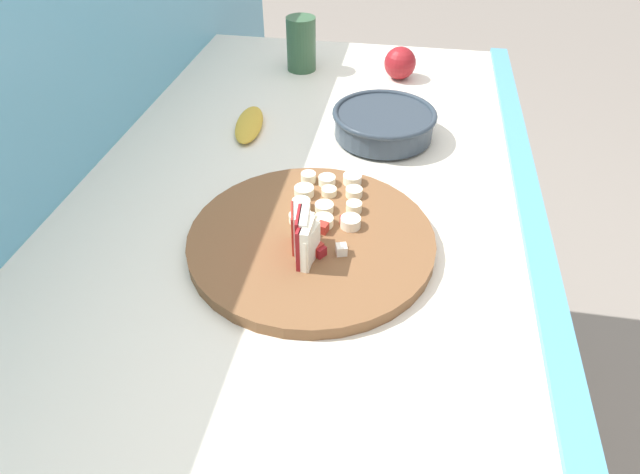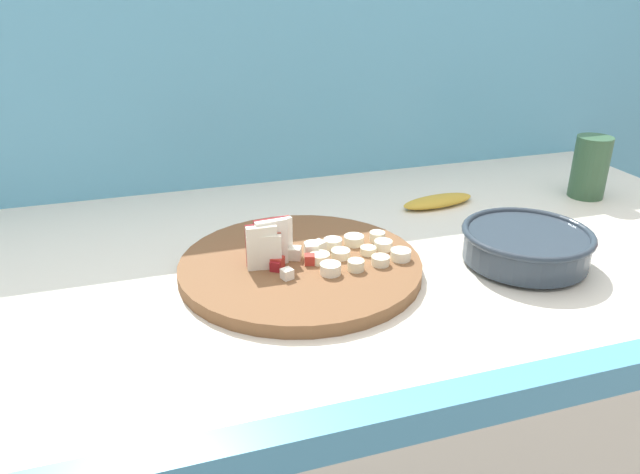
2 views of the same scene
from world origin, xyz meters
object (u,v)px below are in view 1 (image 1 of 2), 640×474
ceramic_bowl (384,123)px  small_jar (301,44)px  apple_wedge_fan (303,239)px  banana_slice_rows (327,199)px  apple_dice_pile (312,236)px  whole_apple (400,63)px  cutting_board (311,240)px  banana_peel (249,124)px

ceramic_bowl → small_jar: (0.28, 0.21, 0.03)m
apple_wedge_fan → banana_slice_rows: apple_wedge_fan is taller
banana_slice_rows → small_jar: (0.52, 0.15, 0.03)m
apple_wedge_fan → small_jar: small_jar is taller
apple_dice_pile → apple_wedge_fan: bearing=170.2°
apple_dice_pile → whole_apple: size_ratio=1.55×
cutting_board → small_jar: size_ratio=2.98×
ceramic_bowl → banana_peel: (-0.01, 0.25, -0.02)m
banana_peel → ceramic_bowl: bearing=-88.1°
cutting_board → banana_peel: bearing=29.7°
whole_apple → banana_peel: bearing=136.7°
cutting_board → whole_apple: size_ratio=4.98×
apple_dice_pile → small_jar: 0.63m
whole_apple → apple_wedge_fan: bearing=172.3°
ceramic_bowl → cutting_board: bearing=167.2°
cutting_board → ceramic_bowl: ceramic_bowl is taller
apple_dice_pile → banana_peel: 0.37m
whole_apple → ceramic_bowl: bearing=177.5°
cutting_board → banana_peel: (0.31, 0.18, -0.00)m
cutting_board → banana_peel: 0.36m
banana_peel → whole_apple: 0.38m
apple_wedge_fan → small_jar: size_ratio=0.61×
small_jar → whole_apple: size_ratio=1.67×
ceramic_bowl → whole_apple: size_ratio=2.71×
banana_slice_rows → ceramic_bowl: bearing=-14.5°
cutting_board → whole_apple: bearing=-8.2°
apple_dice_pile → small_jar: small_jar is taller
apple_dice_pile → ceramic_bowl: 0.34m
apple_dice_pile → ceramic_bowl: size_ratio=0.57×
cutting_board → apple_wedge_fan: 0.06m
apple_dice_pile → ceramic_bowl: (0.33, -0.07, 0.00)m
banana_peel → whole_apple: bearing=-43.3°
cutting_board → small_jar: small_jar is taller
cutting_board → whole_apple: 0.60m
apple_dice_pile → whole_apple: (0.60, -0.08, 0.01)m
apple_wedge_fan → ceramic_bowl: apple_wedge_fan is taller
apple_dice_pile → ceramic_bowl: bearing=-11.6°
banana_slice_rows → cutting_board: bearing=172.8°
whole_apple → cutting_board: bearing=171.8°
cutting_board → apple_dice_pile: size_ratio=3.22×
apple_wedge_fan → banana_peel: 0.40m
cutting_board → banana_peel: size_ratio=2.37×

